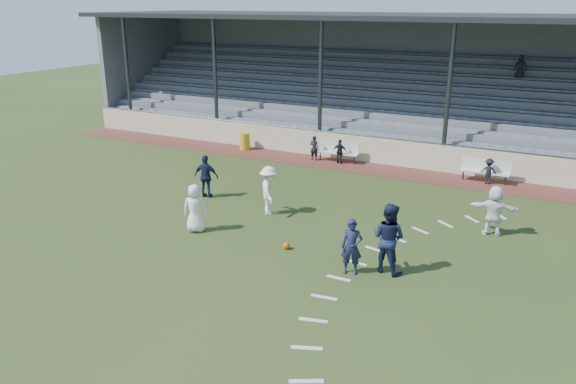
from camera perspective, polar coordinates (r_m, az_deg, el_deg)
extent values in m
plane|color=#2C3D18|center=(16.74, -3.96, -6.68)|extent=(90.00, 90.00, 0.00)
cube|color=#542921|center=(25.70, 8.22, 2.38)|extent=(34.00, 2.00, 0.02)
cube|color=beige|center=(26.50, 9.04, 4.17)|extent=(34.00, 0.18, 1.20)
cube|color=silver|center=(26.47, 5.01, 3.98)|extent=(2.01, 0.44, 0.06)
cube|color=silver|center=(26.61, 5.21, 4.60)|extent=(2.00, 0.10, 0.54)
cylinder|color=#33363B|center=(26.84, 3.31, 3.71)|extent=(0.06, 0.06, 0.40)
cylinder|color=#33363B|center=(26.25, 6.73, 3.27)|extent=(0.06, 0.06, 0.40)
cube|color=silver|center=(24.73, 19.34, 1.90)|extent=(2.00, 0.42, 0.06)
cube|color=silver|center=(24.87, 19.48, 2.58)|extent=(2.00, 0.08, 0.54)
cylinder|color=#33363B|center=(24.90, 17.36, 1.67)|extent=(0.06, 0.06, 0.40)
cylinder|color=#33363B|center=(24.71, 21.22, 1.11)|extent=(0.06, 0.06, 0.40)
cylinder|color=gold|center=(28.75, -4.42, 5.17)|extent=(0.53, 0.53, 0.85)
sphere|color=#C5560B|center=(17.21, -0.16, -5.48)|extent=(0.22, 0.22, 0.22)
imported|color=white|center=(18.52, -9.44, -1.64)|extent=(0.93, 0.79, 1.60)
imported|color=#161D3C|center=(15.57, 6.49, -5.56)|extent=(0.67, 0.53, 1.60)
imported|color=#161D3C|center=(15.75, 10.17, -4.62)|extent=(1.12, 0.95, 2.01)
imported|color=white|center=(19.76, -1.95, 0.15)|extent=(1.17, 1.30, 1.75)
imported|color=#161D3C|center=(21.71, -8.31, 1.57)|extent=(1.04, 0.61, 1.66)
imported|color=white|center=(19.19, 20.22, -1.76)|extent=(1.58, 0.64, 1.66)
imported|color=black|center=(26.66, 2.68, 4.49)|extent=(0.44, 0.30, 1.18)
imported|color=black|center=(26.19, 5.29, 4.11)|extent=(0.68, 0.31, 1.13)
imported|color=black|center=(24.55, 19.71, 2.01)|extent=(0.73, 0.46, 1.08)
cube|color=slate|center=(27.01, 9.42, 4.42)|extent=(34.00, 0.80, 1.20)
cube|color=slate|center=(26.95, 9.56, 5.81)|extent=(33.00, 0.28, 0.10)
cube|color=slate|center=(27.71, 9.96, 5.18)|extent=(34.00, 0.80, 1.60)
cube|color=slate|center=(27.62, 10.13, 6.93)|extent=(33.00, 0.28, 0.10)
cube|color=slate|center=(28.41, 10.48, 5.90)|extent=(34.00, 0.80, 2.00)
cube|color=slate|center=(28.29, 10.67, 8.01)|extent=(33.00, 0.28, 0.10)
cube|color=slate|center=(29.11, 10.98, 6.58)|extent=(34.00, 0.80, 2.40)
cube|color=slate|center=(28.98, 11.19, 9.03)|extent=(33.00, 0.28, 0.10)
cube|color=slate|center=(29.83, 11.45, 7.23)|extent=(34.00, 0.80, 2.80)
cube|color=slate|center=(29.68, 11.69, 10.01)|extent=(33.00, 0.28, 0.10)
cube|color=slate|center=(30.55, 11.91, 7.85)|extent=(34.00, 0.80, 3.20)
cube|color=slate|center=(30.39, 12.17, 10.93)|extent=(33.00, 0.28, 0.10)
cube|color=slate|center=(31.27, 12.34, 8.44)|extent=(34.00, 0.80, 3.60)
cube|color=slate|center=(31.10, 12.63, 11.82)|extent=(33.00, 0.28, 0.10)
cube|color=slate|center=(32.00, 12.75, 9.01)|extent=(34.00, 0.80, 4.00)
cube|color=slate|center=(31.83, 13.07, 12.66)|extent=(33.00, 0.28, 0.10)
cube|color=slate|center=(32.74, 13.15, 9.54)|extent=(34.00, 0.80, 4.40)
cube|color=slate|center=(32.57, 13.49, 13.47)|extent=(33.00, 0.28, 0.10)
cube|color=slate|center=(33.18, 13.55, 11.38)|extent=(34.00, 0.40, 6.40)
cube|color=slate|center=(37.88, -14.07, 12.20)|extent=(0.30, 7.80, 6.40)
cube|color=black|center=(29.18, 12.06, 17.05)|extent=(34.60, 9.00, 0.22)
cylinder|color=#33363B|center=(33.80, -15.99, 11.40)|extent=(0.20, 0.20, 6.50)
cylinder|color=#33363B|center=(30.06, -7.39, 11.11)|extent=(0.20, 0.20, 6.50)
cylinder|color=#33363B|center=(27.13, 3.30, 10.42)|extent=(0.20, 0.20, 6.50)
cylinder|color=#33363B|center=(25.32, 15.94, 9.14)|extent=(0.20, 0.20, 6.50)
cylinder|color=#33363B|center=(26.35, 9.11, 5.53)|extent=(34.00, 0.05, 0.05)
imported|color=black|center=(30.08, 22.56, 11.67)|extent=(0.57, 0.37, 1.16)
cube|color=silver|center=(21.21, 20.74, -2.27)|extent=(0.54, 0.61, 0.01)
cube|color=silver|center=(20.56, 18.19, -2.63)|extent=(0.59, 0.56, 0.01)
cube|color=silver|center=(19.86, 15.70, -3.14)|extent=(0.64, 0.51, 0.01)
cube|color=silver|center=(19.09, 13.30, -3.83)|extent=(0.67, 0.44, 0.01)
cube|color=silver|center=(18.28, 11.02, -4.70)|extent=(0.70, 0.37, 0.01)
cube|color=silver|center=(17.42, 8.87, -5.79)|extent=(0.71, 0.29, 0.01)
cube|color=silver|center=(16.52, 6.90, -7.12)|extent=(0.71, 0.21, 0.01)
cube|color=silver|center=(15.59, 5.16, -8.71)|extent=(0.70, 0.12, 0.01)
cube|color=silver|center=(14.64, 3.69, -10.62)|extent=(0.71, 0.21, 0.01)
cube|color=silver|center=(13.68, 2.58, -12.88)|extent=(0.71, 0.29, 0.01)
cube|color=silver|center=(12.73, 1.92, -15.54)|extent=(0.70, 0.37, 0.01)
cube|color=silver|center=(11.80, 1.87, -18.66)|extent=(0.67, 0.44, 0.01)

